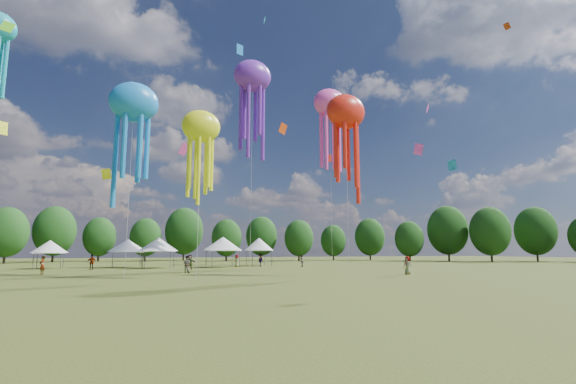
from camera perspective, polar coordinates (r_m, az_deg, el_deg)
name	(u,v)px	position (r m, az deg, el deg)	size (l,w,h in m)	color
ground	(544,329)	(15.07, 31.73, -15.74)	(300.00, 300.00, 0.00)	#384416
spectator_near	(187,264)	(46.04, -13.74, -9.64)	(0.89, 0.69, 1.83)	gray
spectators_far	(229,262)	(55.78, -8.13, -9.49)	(34.52, 27.39, 1.90)	gray
festival_tents	(173,245)	(62.90, -15.56, -7.01)	(34.07, 10.05, 4.46)	#47474C
show_kites	(254,110)	(54.52, -4.70, 11.19)	(49.49, 28.87, 29.33)	#1982E8
small_kites	(231,49)	(60.71, -7.78, 18.85)	(74.02, 61.20, 46.70)	#1982E8
treeline	(166,225)	(71.91, -16.43, -4.43)	(201.57, 95.24, 13.43)	#38281C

